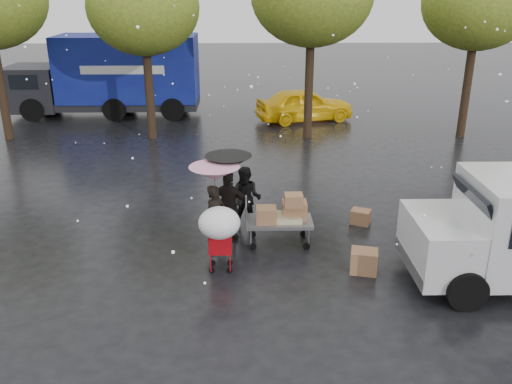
{
  "coord_description": "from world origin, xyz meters",
  "views": [
    {
      "loc": [
        0.1,
        -10.38,
        5.62
      ],
      "look_at": [
        0.33,
        1.0,
        1.2
      ],
      "focal_mm": 38.0,
      "sensor_mm": 36.0,
      "label": 1
    }
  ],
  "objects_px": {
    "person_black": "(229,207)",
    "shopping_cart": "(220,226)",
    "person_pink": "(216,220)",
    "vendor_cart": "(283,215)",
    "yellow_taxi": "(304,105)",
    "blue_truck": "(110,76)"
  },
  "relations": [
    {
      "from": "vendor_cart",
      "to": "yellow_taxi",
      "type": "relative_size",
      "value": 0.37
    },
    {
      "from": "vendor_cart",
      "to": "yellow_taxi",
      "type": "xyz_separation_m",
      "value": [
        1.71,
        11.82,
        -0.02
      ]
    },
    {
      "from": "person_black",
      "to": "vendor_cart",
      "type": "relative_size",
      "value": 1.12
    },
    {
      "from": "shopping_cart",
      "to": "person_pink",
      "type": "bearing_deg",
      "value": 97.57
    },
    {
      "from": "person_black",
      "to": "shopping_cart",
      "type": "relative_size",
      "value": 1.16
    },
    {
      "from": "shopping_cart",
      "to": "blue_truck",
      "type": "relative_size",
      "value": 0.18
    },
    {
      "from": "person_black",
      "to": "yellow_taxi",
      "type": "distance_m",
      "value": 12.0
    },
    {
      "from": "person_pink",
      "to": "yellow_taxi",
      "type": "xyz_separation_m",
      "value": [
        3.2,
        12.2,
        -0.08
      ]
    },
    {
      "from": "yellow_taxi",
      "to": "vendor_cart",
      "type": "bearing_deg",
      "value": 156.74
    },
    {
      "from": "person_black",
      "to": "blue_truck",
      "type": "bearing_deg",
      "value": -54.37
    },
    {
      "from": "blue_truck",
      "to": "yellow_taxi",
      "type": "bearing_deg",
      "value": -8.39
    },
    {
      "from": "shopping_cart",
      "to": "yellow_taxi",
      "type": "relative_size",
      "value": 0.35
    },
    {
      "from": "shopping_cart",
      "to": "blue_truck",
      "type": "height_order",
      "value": "blue_truck"
    },
    {
      "from": "person_pink",
      "to": "yellow_taxi",
      "type": "bearing_deg",
      "value": 20.96
    },
    {
      "from": "person_pink",
      "to": "vendor_cart",
      "type": "distance_m",
      "value": 1.54
    },
    {
      "from": "blue_truck",
      "to": "vendor_cart",
      "type": "bearing_deg",
      "value": -62.53
    },
    {
      "from": "yellow_taxi",
      "to": "blue_truck",
      "type": "bearing_deg",
      "value": 66.59
    },
    {
      "from": "person_pink",
      "to": "shopping_cart",
      "type": "bearing_deg",
      "value": -136.77
    },
    {
      "from": "blue_truck",
      "to": "yellow_taxi",
      "type": "xyz_separation_m",
      "value": [
        8.51,
        -1.25,
        -1.05
      ]
    },
    {
      "from": "person_pink",
      "to": "blue_truck",
      "type": "relative_size",
      "value": 0.19
    },
    {
      "from": "vendor_cart",
      "to": "shopping_cart",
      "type": "xyz_separation_m",
      "value": [
        -1.37,
        -1.33,
        0.34
      ]
    },
    {
      "from": "vendor_cart",
      "to": "yellow_taxi",
      "type": "distance_m",
      "value": 11.94
    }
  ]
}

